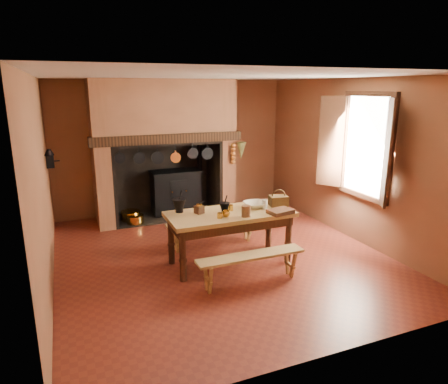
% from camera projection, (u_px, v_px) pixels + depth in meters
% --- Properties ---
extents(floor, '(5.50, 5.50, 0.00)m').
position_uv_depth(floor, '(220.00, 255.00, 6.49)').
color(floor, maroon).
rests_on(floor, ground).
extents(ceiling, '(5.50, 5.50, 0.00)m').
position_uv_depth(ceiling, '(219.00, 76.00, 5.77)').
color(ceiling, silver).
rests_on(ceiling, back_wall).
extents(back_wall, '(5.00, 0.02, 2.80)m').
position_uv_depth(back_wall, '(173.00, 147.00, 8.59)').
color(back_wall, brown).
rests_on(back_wall, floor).
extents(wall_left, '(0.02, 5.50, 2.80)m').
position_uv_depth(wall_left, '(42.00, 185.00, 5.22)').
color(wall_left, brown).
rests_on(wall_left, floor).
extents(wall_right, '(0.02, 5.50, 2.80)m').
position_uv_depth(wall_right, '(351.00, 160.00, 7.04)').
color(wall_right, brown).
rests_on(wall_right, floor).
extents(wall_front, '(5.00, 0.02, 2.80)m').
position_uv_depth(wall_front, '(329.00, 227.00, 3.66)').
color(wall_front, brown).
rests_on(wall_front, floor).
extents(chimney_breast, '(2.95, 0.96, 2.80)m').
position_uv_depth(chimney_breast, '(163.00, 130.00, 7.99)').
color(chimney_breast, brown).
rests_on(chimney_breast, floor).
extents(iron_range, '(1.12, 0.55, 1.60)m').
position_uv_depth(iron_range, '(176.00, 191.00, 8.54)').
color(iron_range, black).
rests_on(iron_range, floor).
extents(hearth_pans, '(0.51, 0.62, 0.20)m').
position_uv_depth(hearth_pans, '(131.00, 217.00, 8.07)').
color(hearth_pans, '#BA872A').
rests_on(hearth_pans, floor).
extents(hanging_pans, '(1.92, 0.29, 0.27)m').
position_uv_depth(hanging_pans, '(169.00, 156.00, 7.64)').
color(hanging_pans, black).
rests_on(hanging_pans, chimney_breast).
extents(onion_string, '(0.12, 0.10, 0.46)m').
position_uv_depth(onion_string, '(233.00, 154.00, 8.11)').
color(onion_string, '#A35B1E').
rests_on(onion_string, chimney_breast).
extents(herb_bunch, '(0.20, 0.20, 0.35)m').
position_uv_depth(herb_bunch, '(241.00, 151.00, 8.17)').
color(herb_bunch, brown).
rests_on(herb_bunch, chimney_breast).
extents(window, '(0.39, 1.75, 1.76)m').
position_uv_depth(window, '(361.00, 146.00, 6.55)').
color(window, white).
rests_on(window, wall_right).
extents(wall_coffee_mill, '(0.23, 0.16, 0.31)m').
position_uv_depth(wall_coffee_mill, '(50.00, 157.00, 6.61)').
color(wall_coffee_mill, black).
rests_on(wall_coffee_mill, wall_left).
extents(work_table, '(1.89, 0.84, 0.82)m').
position_uv_depth(work_table, '(230.00, 220.00, 6.03)').
color(work_table, tan).
rests_on(work_table, floor).
extents(bench_front, '(1.54, 0.27, 0.43)m').
position_uv_depth(bench_front, '(251.00, 262.00, 5.46)').
color(bench_front, tan).
rests_on(bench_front, floor).
extents(bench_back, '(1.60, 0.28, 0.45)m').
position_uv_depth(bench_back, '(213.00, 227.00, 6.79)').
color(bench_back, tan).
rests_on(bench_back, floor).
extents(mortar_large, '(0.20, 0.20, 0.35)m').
position_uv_depth(mortar_large, '(179.00, 205.00, 5.97)').
color(mortar_large, black).
rests_on(mortar_large, work_table).
extents(mortar_small, '(0.16, 0.16, 0.27)m').
position_uv_depth(mortar_small, '(225.00, 207.00, 5.93)').
color(mortar_small, black).
rests_on(mortar_small, work_table).
extents(coffee_grinder, '(0.17, 0.15, 0.18)m').
position_uv_depth(coffee_grinder, '(199.00, 209.00, 5.93)').
color(coffee_grinder, '#391E12').
rests_on(coffee_grinder, work_table).
extents(brass_mug_a, '(0.10, 0.10, 0.08)m').
position_uv_depth(brass_mug_a, '(220.00, 216.00, 5.71)').
color(brass_mug_a, '#BA872A').
rests_on(brass_mug_a, work_table).
extents(brass_mug_b, '(0.10, 0.10, 0.09)m').
position_uv_depth(brass_mug_b, '(231.00, 208.00, 6.07)').
color(brass_mug_b, '#BA872A').
rests_on(brass_mug_b, work_table).
extents(mixing_bowl, '(0.36, 0.36, 0.09)m').
position_uv_depth(mixing_bowl, '(255.00, 205.00, 6.23)').
color(mixing_bowl, beige).
rests_on(mixing_bowl, work_table).
extents(stoneware_crock, '(0.18, 0.18, 0.17)m').
position_uv_depth(stoneware_crock, '(246.00, 211.00, 5.76)').
color(stoneware_crock, brown).
rests_on(stoneware_crock, work_table).
extents(glass_jar, '(0.11, 0.11, 0.14)m').
position_uv_depth(glass_jar, '(264.00, 204.00, 6.15)').
color(glass_jar, beige).
rests_on(glass_jar, work_table).
extents(wicker_basket, '(0.31, 0.25, 0.27)m').
position_uv_depth(wicker_basket, '(278.00, 200.00, 6.32)').
color(wicker_basket, '#533919').
rests_on(wicker_basket, work_table).
extents(wooden_tray, '(0.40, 0.31, 0.06)m').
position_uv_depth(wooden_tray, '(280.00, 211.00, 5.93)').
color(wooden_tray, '#391E12').
rests_on(wooden_tray, work_table).
extents(brass_cup, '(0.14, 0.14, 0.09)m').
position_uv_depth(brass_cup, '(226.00, 214.00, 5.78)').
color(brass_cup, '#BA872A').
rests_on(brass_cup, work_table).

